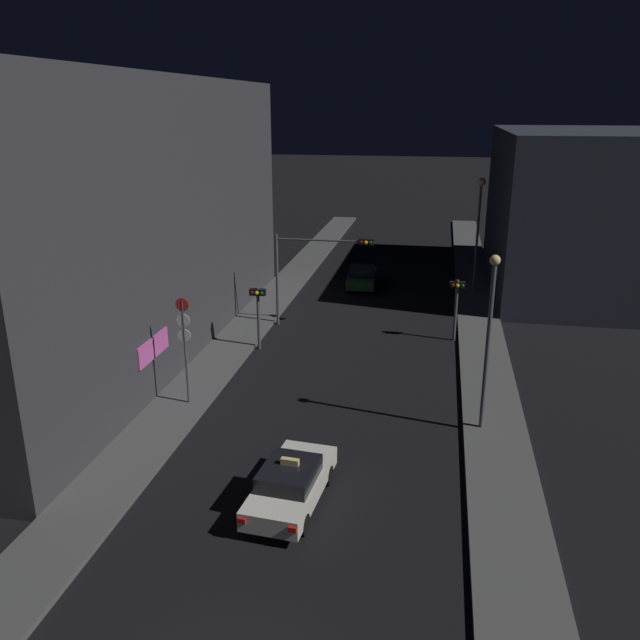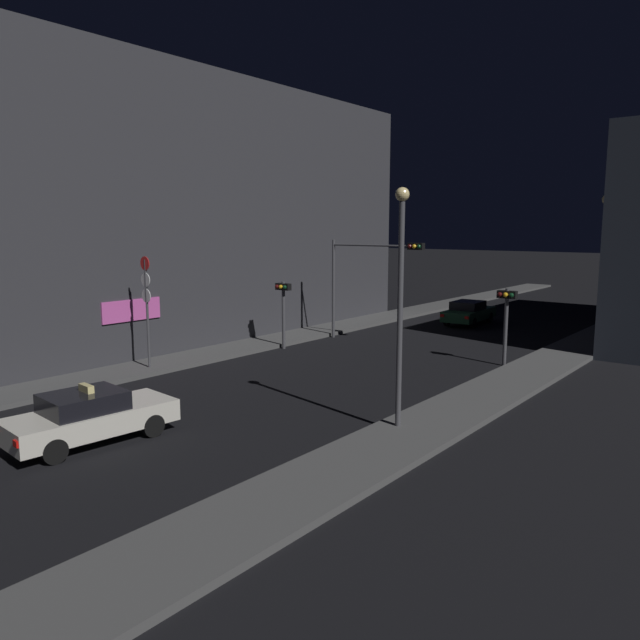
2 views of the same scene
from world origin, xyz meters
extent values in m
cube|color=#4C4C4C|center=(-6.31, 29.14, 0.09)|extent=(2.38, 62.27, 0.18)
cube|color=#4C4C4C|center=(6.31, 29.14, 0.09)|extent=(2.38, 62.27, 0.18)
cube|color=#333338|center=(-12.59, 19.61, 6.53)|extent=(10.18, 28.64, 13.06)
cube|color=#D859B2|center=(-7.46, 13.88, 2.35)|extent=(0.08, 2.80, 0.90)
cube|color=white|center=(7.46, 32.60, 1.85)|extent=(0.08, 2.80, 0.90)
cube|color=silver|center=(-0.27, 7.65, 0.62)|extent=(2.20, 4.55, 0.60)
cube|color=black|center=(-0.28, 7.45, 1.17)|extent=(1.76, 2.12, 0.50)
cube|color=red|center=(0.28, 5.37, 0.72)|extent=(0.24, 0.08, 0.16)
cylinder|color=black|center=(-0.94, 9.08, 0.32)|extent=(0.28, 0.66, 0.64)
cylinder|color=black|center=(0.66, 8.93, 0.32)|extent=(0.28, 0.66, 0.64)
cylinder|color=black|center=(-1.19, 6.36, 0.32)|extent=(0.28, 0.66, 0.64)
cylinder|color=black|center=(0.41, 6.22, 0.32)|extent=(0.28, 0.66, 0.64)
cube|color=#F4E08C|center=(-0.27, 7.55, 1.52)|extent=(0.57, 0.23, 0.20)
cube|color=#1E512D|center=(-1.18, 33.10, 0.62)|extent=(2.06, 4.50, 0.60)
cube|color=black|center=(-1.17, 32.90, 1.17)|extent=(1.70, 2.07, 0.50)
cube|color=red|center=(-1.80, 30.84, 0.72)|extent=(0.24, 0.07, 0.16)
cube|color=red|center=(-0.30, 30.93, 0.72)|extent=(0.24, 0.07, 0.16)
cylinder|color=black|center=(-2.06, 34.41, 0.32)|extent=(0.26, 0.65, 0.64)
cylinder|color=black|center=(-0.46, 34.51, 0.32)|extent=(0.26, 0.65, 0.64)
cylinder|color=black|center=(-1.90, 31.69, 0.32)|extent=(0.26, 0.65, 0.64)
cylinder|color=black|center=(-0.30, 31.78, 0.32)|extent=(0.26, 0.65, 0.64)
cylinder|color=#47474C|center=(-4.87, 24.43, 2.58)|extent=(0.16, 0.16, 5.15)
cylinder|color=#47474C|center=(-2.42, 24.43, 4.90)|extent=(4.89, 0.10, 0.10)
cube|color=black|center=(0.02, 24.43, 4.90)|extent=(0.80, 0.28, 0.32)
sphere|color=#3F0C0C|center=(-0.22, 24.26, 4.90)|extent=(0.20, 0.20, 0.20)
sphere|color=yellow|center=(0.02, 24.26, 4.90)|extent=(0.20, 0.20, 0.20)
sphere|color=#0C3319|center=(0.27, 24.26, 4.90)|extent=(0.20, 0.20, 0.20)
cylinder|color=#47474C|center=(-4.87, 20.50, 1.62)|extent=(0.16, 0.16, 3.25)
cube|color=black|center=(-4.87, 20.50, 3.00)|extent=(0.80, 0.28, 0.32)
sphere|color=#3F0C0C|center=(-5.12, 20.32, 3.00)|extent=(0.20, 0.20, 0.20)
sphere|color=yellow|center=(-4.87, 20.32, 3.00)|extent=(0.20, 0.20, 0.20)
sphere|color=#0C3319|center=(-4.62, 20.32, 3.00)|extent=(0.20, 0.20, 0.20)
cylinder|color=#47474C|center=(4.87, 23.58, 1.64)|extent=(0.16, 0.16, 3.28)
cube|color=black|center=(4.87, 23.58, 3.03)|extent=(0.80, 0.28, 0.32)
sphere|color=#3F0C0C|center=(4.62, 23.41, 3.03)|extent=(0.20, 0.20, 0.20)
sphere|color=yellow|center=(4.87, 23.41, 3.03)|extent=(0.20, 0.20, 0.20)
sphere|color=#0C3319|center=(5.12, 23.41, 3.03)|extent=(0.20, 0.20, 0.20)
cylinder|color=#47474C|center=(-5.94, 13.59, 2.35)|extent=(0.10, 0.10, 4.35)
cylinder|color=red|center=(-5.94, 13.57, 4.38)|extent=(0.55, 0.03, 0.55)
cylinder|color=white|center=(-5.94, 13.57, 3.73)|extent=(0.55, 0.03, 0.55)
cylinder|color=white|center=(-5.94, 13.57, 3.09)|extent=(0.54, 0.03, 0.54)
cylinder|color=#47474C|center=(5.77, 13.57, 3.32)|extent=(0.16, 0.16, 6.29)
sphere|color=#F4D88C|center=(5.77, 13.57, 6.66)|extent=(0.38, 0.38, 0.38)
cylinder|color=#47474C|center=(6.21, 33.00, 3.56)|extent=(0.16, 0.16, 6.77)
sphere|color=#F4D88C|center=(6.21, 33.00, 7.21)|extent=(0.54, 0.54, 0.54)
camera|label=1|loc=(3.78, -9.39, 11.85)|focal=36.57mm
camera|label=2|loc=(14.44, -0.83, 5.76)|focal=34.06mm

